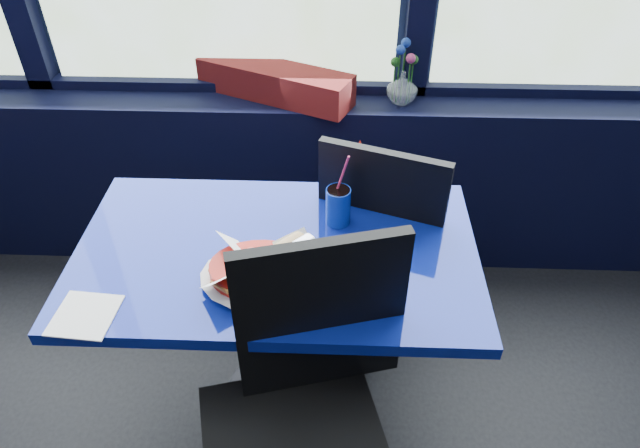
{
  "coord_description": "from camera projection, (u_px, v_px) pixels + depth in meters",
  "views": [
    {
      "loc": [
        0.48,
        0.74,
        1.89
      ],
      "look_at": [
        0.43,
        1.98,
        0.87
      ],
      "focal_mm": 32.0,
      "sensor_mm": 36.0,
      "label": 1
    }
  ],
  "objects": [
    {
      "name": "napkin",
      "position": [
        85.0,
        315.0,
        1.5
      ],
      "size": [
        0.17,
        0.17,
        0.0
      ],
      "primitive_type": "cube",
      "rotation": [
        0.0,
        0.0,
        -0.08
      ],
      "color": "white",
      "rests_on": "near_table"
    },
    {
      "name": "flower_vase",
      "position": [
        402.0,
        84.0,
        2.26
      ],
      "size": [
        0.16,
        0.16,
        0.26
      ],
      "rotation": [
        0.0,
        0.0,
        0.31
      ],
      "color": "silver",
      "rests_on": "window_sill"
    },
    {
      "name": "window_sill",
      "position": [
        233.0,
        177.0,
        2.6
      ],
      "size": [
        5.0,
        0.26,
        0.8
      ],
      "primitive_type": "cube",
      "color": "black",
      "rests_on": "ground"
    },
    {
      "name": "ketchup_bottle",
      "position": [
        358.0,
        172.0,
        1.85
      ],
      "size": [
        0.06,
        0.06,
        0.22
      ],
      "color": "#B3150B",
      "rests_on": "near_table"
    },
    {
      "name": "soda_cup",
      "position": [
        338.0,
        205.0,
        1.76
      ],
      "size": [
        0.08,
        0.08,
        0.26
      ],
      "rotation": [
        0.0,
        0.0,
        0.21
      ],
      "color": "#0E2F9C",
      "rests_on": "near_table"
    },
    {
      "name": "chair_near_front",
      "position": [
        306.0,
        401.0,
        1.48
      ],
      "size": [
        0.57,
        0.57,
        1.03
      ],
      "rotation": [
        0.0,
        0.0,
        0.26
      ],
      "color": "black",
      "rests_on": "ground"
    },
    {
      "name": "near_table",
      "position": [
        279.0,
        292.0,
        1.81
      ],
      "size": [
        1.2,
        0.7,
        0.75
      ],
      "color": "black",
      "rests_on": "ground"
    },
    {
      "name": "chair_near_back",
      "position": [
        364.0,
        231.0,
        2.06
      ],
      "size": [
        0.56,
        0.56,
        0.97
      ],
      "rotation": [
        0.0,
        0.0,
        2.8
      ],
      "color": "black",
      "rests_on": "ground"
    },
    {
      "name": "planter_box",
      "position": [
        275.0,
        82.0,
        2.31
      ],
      "size": [
        0.66,
        0.42,
        0.13
      ],
      "primitive_type": "cube",
      "rotation": [
        0.0,
        0.0,
        -0.43
      ],
      "color": "maroon",
      "rests_on": "window_sill"
    },
    {
      "name": "food_basket",
      "position": [
        263.0,
        269.0,
        1.58
      ],
      "size": [
        0.36,
        0.36,
        0.11
      ],
      "rotation": [
        0.0,
        0.0,
        0.34
      ],
      "color": "#B3150B",
      "rests_on": "near_table"
    }
  ]
}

